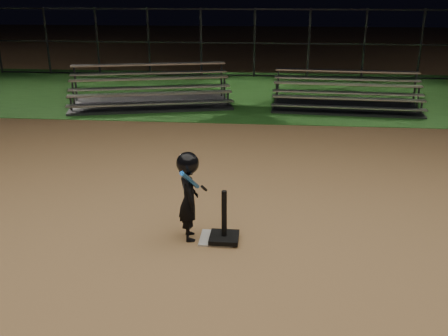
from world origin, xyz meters
TOP-DOWN VIEW (x-y plane):
  - ground at (0.00, 0.00)m, footprint 80.00×80.00m
  - grass_strip at (0.00, 10.00)m, footprint 60.00×8.00m
  - home_plate at (0.00, 0.00)m, footprint 0.45×0.45m
  - batting_tee at (0.10, -0.05)m, footprint 0.38×0.38m
  - child_batter at (-0.37, 0.00)m, footprint 0.42×0.67m
  - bleacher_left at (-2.75, 7.87)m, footprint 4.85×3.20m
  - bleacher_right at (2.73, 7.93)m, footprint 4.11×2.21m
  - backstop_fence at (0.00, 13.00)m, footprint 20.08×0.08m

SIDE VIEW (x-z plane):
  - ground at x=0.00m, z-range 0.00..0.00m
  - grass_strip at x=0.00m, z-range 0.00..0.01m
  - home_plate at x=0.00m, z-range 0.00..0.02m
  - batting_tee at x=0.10m, z-range -0.20..0.49m
  - bleacher_right at x=2.73m, z-range -0.29..0.69m
  - bleacher_left at x=-2.75m, z-range -0.32..0.77m
  - child_batter at x=-0.37m, z-range 0.04..1.25m
  - backstop_fence at x=0.00m, z-range 0.00..2.50m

